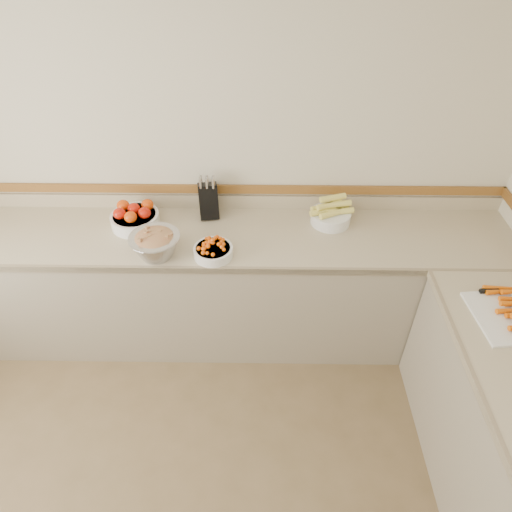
{
  "coord_description": "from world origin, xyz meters",
  "views": [
    {
      "loc": [
        0.38,
        -0.64,
        2.66
      ],
      "look_at": [
        0.35,
        1.35,
        1.0
      ],
      "focal_mm": 32.0,
      "sensor_mm": 36.0,
      "label": 1
    }
  ],
  "objects_px": {
    "knife_block": "(208,200)",
    "corn_bowl": "(331,214)",
    "rhubarb_bowl": "(155,244)",
    "tomato_bowl": "(135,217)",
    "cherry_tomato_bowl": "(213,250)"
  },
  "relations": [
    {
      "from": "corn_bowl",
      "to": "knife_block",
      "type": "bearing_deg",
      "value": 175.41
    },
    {
      "from": "corn_bowl",
      "to": "cherry_tomato_bowl",
      "type": "bearing_deg",
      "value": -154.19
    },
    {
      "from": "tomato_bowl",
      "to": "cherry_tomato_bowl",
      "type": "height_order",
      "value": "tomato_bowl"
    },
    {
      "from": "rhubarb_bowl",
      "to": "tomato_bowl",
      "type": "bearing_deg",
      "value": 122.31
    },
    {
      "from": "knife_block",
      "to": "corn_bowl",
      "type": "distance_m",
      "value": 0.81
    },
    {
      "from": "cherry_tomato_bowl",
      "to": "rhubarb_bowl",
      "type": "height_order",
      "value": "rhubarb_bowl"
    },
    {
      "from": "corn_bowl",
      "to": "rhubarb_bowl",
      "type": "distance_m",
      "value": 1.14
    },
    {
      "from": "knife_block",
      "to": "rhubarb_bowl",
      "type": "relative_size",
      "value": 1.0
    },
    {
      "from": "corn_bowl",
      "to": "rhubarb_bowl",
      "type": "height_order",
      "value": "corn_bowl"
    },
    {
      "from": "cherry_tomato_bowl",
      "to": "corn_bowl",
      "type": "relative_size",
      "value": 0.82
    },
    {
      "from": "knife_block",
      "to": "cherry_tomato_bowl",
      "type": "xyz_separation_m",
      "value": [
        0.06,
        -0.42,
        -0.08
      ]
    },
    {
      "from": "knife_block",
      "to": "rhubarb_bowl",
      "type": "distance_m",
      "value": 0.51
    },
    {
      "from": "tomato_bowl",
      "to": "corn_bowl",
      "type": "bearing_deg",
      "value": 2.35
    },
    {
      "from": "tomato_bowl",
      "to": "corn_bowl",
      "type": "relative_size",
      "value": 1.08
    },
    {
      "from": "tomato_bowl",
      "to": "rhubarb_bowl",
      "type": "bearing_deg",
      "value": -57.69
    }
  ]
}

